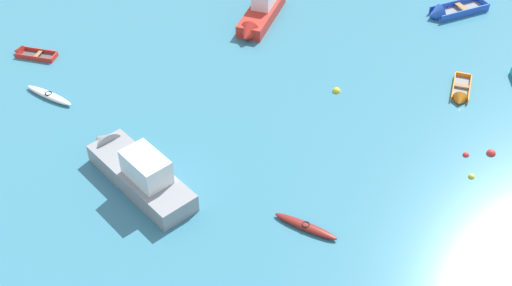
# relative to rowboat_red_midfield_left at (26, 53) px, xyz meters

# --- Properties ---
(rowboat_red_midfield_left) EXTENTS (2.87, 1.73, 0.80)m
(rowboat_red_midfield_left) POSITION_rel_rowboat_red_midfield_left_xyz_m (0.00, 0.00, 0.00)
(rowboat_red_midfield_left) COLOR #4C4C51
(rowboat_red_midfield_left) RESTS_ON ground_plane
(kayak_white_midfield_right) EXTENTS (2.98, 2.46, 0.32)m
(kayak_white_midfield_right) POSITION_rel_rowboat_red_midfield_left_xyz_m (1.98, -4.51, 0.02)
(kayak_white_midfield_right) COLOR white
(kayak_white_midfield_right) RESTS_ON ground_plane
(motor_launch_grey_outer_left) EXTENTS (5.75, 6.89, 2.55)m
(motor_launch_grey_outer_left) POSITION_rel_rowboat_red_midfield_left_xyz_m (7.12, -11.63, 0.60)
(motor_launch_grey_outer_left) COLOR gray
(motor_launch_grey_outer_left) RESTS_ON ground_plane
(rowboat_blue_center) EXTENTS (4.63, 2.65, 1.24)m
(rowboat_blue_center) POSITION_rel_rowboat_red_midfield_left_xyz_m (27.00, 2.04, 0.09)
(rowboat_blue_center) COLOR gray
(rowboat_blue_center) RESTS_ON ground_plane
(kayak_maroon_cluster_inner) EXTENTS (2.83, 2.20, 0.30)m
(kayak_maroon_cluster_inner) POSITION_rel_rowboat_red_midfield_left_xyz_m (14.85, -15.57, 0.01)
(kayak_maroon_cluster_inner) COLOR maroon
(kayak_maroon_cluster_inner) RESTS_ON ground_plane
(motor_launch_red_near_left) EXTENTS (3.89, 6.03, 2.08)m
(motor_launch_red_near_left) POSITION_rel_rowboat_red_midfield_left_xyz_m (14.61, 2.40, 0.47)
(motor_launch_red_near_left) COLOR red
(motor_launch_red_near_left) RESTS_ON ground_plane
(rowboat_orange_near_camera) EXTENTS (1.99, 3.04, 0.86)m
(rowboat_orange_near_camera) POSITION_rel_rowboat_red_midfield_left_xyz_m (25.00, -6.78, 0.01)
(rowboat_orange_near_camera) COLOR gray
(rowboat_orange_near_camera) RESTS_ON ground_plane
(mooring_buoy_trailing) EXTENTS (0.33, 0.33, 0.33)m
(mooring_buoy_trailing) POSITION_rel_rowboat_red_midfield_left_xyz_m (23.73, -11.50, -0.13)
(mooring_buoy_trailing) COLOR red
(mooring_buoy_trailing) RESTS_ON ground_plane
(mooring_buoy_between_boats_right) EXTENTS (0.32, 0.32, 0.32)m
(mooring_buoy_between_boats_right) POSITION_rel_rowboat_red_midfield_left_xyz_m (23.46, -13.07, -0.13)
(mooring_buoy_between_boats_right) COLOR yellow
(mooring_buoy_between_boats_right) RESTS_ON ground_plane
(mooring_buoy_outer_edge) EXTENTS (0.46, 0.46, 0.46)m
(mooring_buoy_outer_edge) POSITION_rel_rowboat_red_midfield_left_xyz_m (18.20, -5.53, -0.13)
(mooring_buoy_outer_edge) COLOR yellow
(mooring_buoy_outer_edge) RESTS_ON ground_plane
(mooring_buoy_near_foreground) EXTENTS (0.47, 0.47, 0.47)m
(mooring_buoy_near_foreground) POSITION_rel_rowboat_red_midfield_left_xyz_m (25.04, -11.51, -0.13)
(mooring_buoy_near_foreground) COLOR red
(mooring_buoy_near_foreground) RESTS_ON ground_plane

